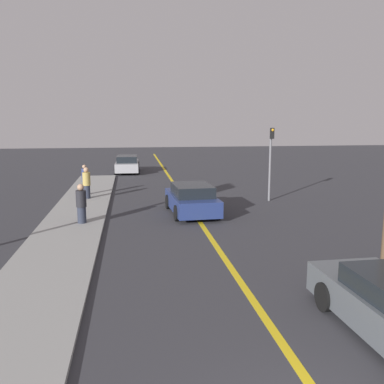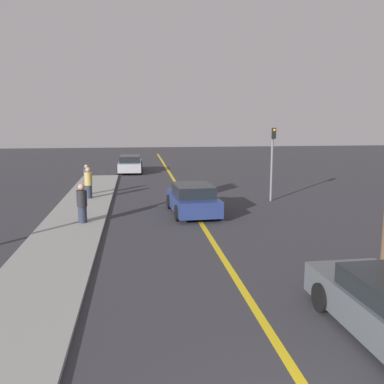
{
  "view_description": "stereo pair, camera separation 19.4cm",
  "coord_description": "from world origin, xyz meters",
  "px_view_note": "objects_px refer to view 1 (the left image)",
  "views": [
    {
      "loc": [
        -2.81,
        -3.93,
        4.29
      ],
      "look_at": [
        -0.58,
        11.52,
        1.58
      ],
      "focal_mm": 40.0,
      "sensor_mm": 36.0,
      "label": 1
    },
    {
      "loc": [
        -2.62,
        -3.96,
        4.29
      ],
      "look_at": [
        -0.58,
        11.52,
        1.58
      ],
      "focal_mm": 40.0,
      "sensor_mm": 36.0,
      "label": 2
    }
  ],
  "objects_px": {
    "pedestrian_near_curb": "(81,204)",
    "traffic_light": "(271,156)",
    "car_far_distant": "(127,164)",
    "pedestrian_mid_group": "(87,183)",
    "pedestrian_far_standing": "(85,180)",
    "car_ahead_center": "(192,199)"
  },
  "relations": [
    {
      "from": "pedestrian_near_curb",
      "to": "traffic_light",
      "type": "distance_m",
      "value": 10.07
    },
    {
      "from": "car_far_distant",
      "to": "traffic_light",
      "type": "height_order",
      "value": "traffic_light"
    },
    {
      "from": "pedestrian_mid_group",
      "to": "pedestrian_far_standing",
      "type": "bearing_deg",
      "value": 100.31
    },
    {
      "from": "car_far_distant",
      "to": "pedestrian_near_curb",
      "type": "xyz_separation_m",
      "value": [
        -1.73,
        -16.99,
        0.22
      ]
    },
    {
      "from": "car_far_distant",
      "to": "traffic_light",
      "type": "distance_m",
      "value": 15.13
    },
    {
      "from": "car_far_distant",
      "to": "pedestrian_far_standing",
      "type": "relative_size",
      "value": 2.65
    },
    {
      "from": "pedestrian_near_curb",
      "to": "pedestrian_mid_group",
      "type": "height_order",
      "value": "pedestrian_mid_group"
    },
    {
      "from": "car_ahead_center",
      "to": "pedestrian_far_standing",
      "type": "distance_m",
      "value": 7.33
    },
    {
      "from": "car_ahead_center",
      "to": "pedestrian_mid_group",
      "type": "relative_size",
      "value": 2.55
    },
    {
      "from": "car_far_distant",
      "to": "pedestrian_near_curb",
      "type": "bearing_deg",
      "value": -94.64
    },
    {
      "from": "car_ahead_center",
      "to": "pedestrian_near_curb",
      "type": "distance_m",
      "value": 4.93
    },
    {
      "from": "car_ahead_center",
      "to": "pedestrian_near_curb",
      "type": "relative_size",
      "value": 2.64
    },
    {
      "from": "pedestrian_near_curb",
      "to": "traffic_light",
      "type": "xyz_separation_m",
      "value": [
        9.16,
        3.92,
        1.46
      ]
    },
    {
      "from": "traffic_light",
      "to": "pedestrian_mid_group",
      "type": "bearing_deg",
      "value": 170.68
    },
    {
      "from": "pedestrian_far_standing",
      "to": "pedestrian_near_curb",
      "type": "bearing_deg",
      "value": -85.47
    },
    {
      "from": "pedestrian_mid_group",
      "to": "traffic_light",
      "type": "height_order",
      "value": "traffic_light"
    },
    {
      "from": "pedestrian_mid_group",
      "to": "pedestrian_far_standing",
      "type": "distance_m",
      "value": 1.15
    },
    {
      "from": "car_far_distant",
      "to": "car_ahead_center",
      "type": "bearing_deg",
      "value": -77.99
    },
    {
      "from": "pedestrian_near_curb",
      "to": "pedestrian_far_standing",
      "type": "relative_size",
      "value": 0.96
    },
    {
      "from": "car_ahead_center",
      "to": "pedestrian_near_curb",
      "type": "height_order",
      "value": "pedestrian_near_curb"
    },
    {
      "from": "traffic_light",
      "to": "car_ahead_center",
      "type": "bearing_deg",
      "value": -151.25
    },
    {
      "from": "pedestrian_mid_group",
      "to": "pedestrian_far_standing",
      "type": "height_order",
      "value": "pedestrian_far_standing"
    }
  ]
}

